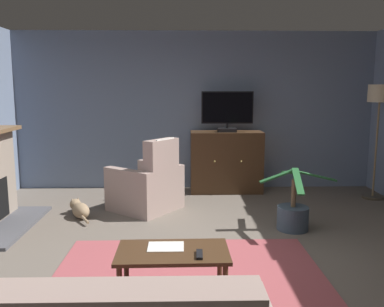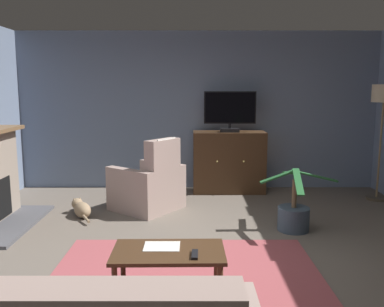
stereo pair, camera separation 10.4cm
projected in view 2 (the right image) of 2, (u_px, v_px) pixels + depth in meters
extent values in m
cube|color=#665B51|center=(204.00, 267.00, 4.05)|extent=(6.75, 7.01, 0.04)
cube|color=slate|center=(199.00, 111.00, 7.04)|extent=(6.75, 0.10, 2.69)
cube|color=#9E474C|center=(187.00, 285.00, 3.62)|extent=(2.55, 2.16, 0.01)
cube|color=#4C4C51|center=(16.00, 224.00, 5.20)|extent=(0.50, 1.56, 0.04)
cube|color=black|center=(230.00, 190.00, 6.90)|extent=(1.14, 0.41, 0.06)
cube|color=#422B19|center=(230.00, 162.00, 6.82)|extent=(1.20, 0.47, 1.02)
sphere|color=tan|center=(219.00, 162.00, 6.57)|extent=(0.03, 0.03, 0.03)
sphere|color=tan|center=(245.00, 162.00, 6.57)|extent=(0.03, 0.03, 0.03)
cube|color=black|center=(231.00, 130.00, 6.69)|extent=(0.31, 0.20, 0.06)
cylinder|color=black|center=(231.00, 126.00, 6.67)|extent=(0.04, 0.04, 0.08)
cube|color=black|center=(232.00, 108.00, 6.63)|extent=(0.85, 0.05, 0.53)
cube|color=black|center=(232.00, 108.00, 6.60)|extent=(0.81, 0.01, 0.49)
cube|color=#422B19|center=(170.00, 252.00, 3.33)|extent=(0.93, 0.52, 0.03)
cylinder|color=#422B19|center=(218.00, 266.00, 3.57)|extent=(0.04, 0.04, 0.40)
cylinder|color=#422B19|center=(125.00, 266.00, 3.56)|extent=(0.04, 0.04, 0.40)
cylinder|color=#422B19|center=(222.00, 289.00, 3.16)|extent=(0.04, 0.04, 0.40)
cylinder|color=#422B19|center=(116.00, 289.00, 3.15)|extent=(0.04, 0.04, 0.40)
cube|color=black|center=(196.00, 254.00, 3.21)|extent=(0.06, 0.17, 0.02)
cube|color=silver|center=(163.00, 246.00, 3.40)|extent=(0.30, 0.22, 0.01)
cube|color=#A3897F|center=(148.00, 194.00, 5.90)|extent=(0.99, 0.94, 0.44)
cube|color=#A3897F|center=(164.00, 161.00, 5.63)|extent=(0.48, 0.56, 0.61)
cube|color=#A3897F|center=(131.00, 192.00, 5.62)|extent=(0.73, 0.60, 0.64)
cube|color=#A3897F|center=(164.00, 183.00, 6.16)|extent=(0.73, 0.60, 0.64)
cube|color=white|center=(168.00, 147.00, 5.56)|extent=(0.23, 0.30, 0.24)
cylinder|color=#3D4C5B|center=(295.00, 219.00, 5.01)|extent=(0.39, 0.39, 0.29)
cylinder|color=brown|center=(296.00, 194.00, 4.96)|extent=(0.06, 0.06, 0.35)
cube|color=#235B2D|center=(318.00, 176.00, 4.93)|extent=(0.52, 0.09, 0.14)
cube|color=#235B2D|center=(292.00, 173.00, 5.14)|extent=(0.10, 0.44, 0.09)
cube|color=#235B2D|center=(279.00, 177.00, 4.92)|extent=(0.42, 0.09, 0.17)
cube|color=#235B2D|center=(300.00, 182.00, 4.66)|extent=(0.14, 0.52, 0.21)
ellipsoid|color=#937A5B|center=(84.00, 210.00, 5.53)|extent=(0.37, 0.41, 0.21)
sphere|color=#937A5B|center=(79.00, 203.00, 5.72)|extent=(0.16, 0.16, 0.16)
cone|color=#937A5B|center=(76.00, 199.00, 5.68)|extent=(0.04, 0.04, 0.04)
cone|color=#937A5B|center=(82.00, 198.00, 5.73)|extent=(0.04, 0.04, 0.04)
cylinder|color=#937A5B|center=(88.00, 219.00, 5.28)|extent=(0.15, 0.21, 0.06)
cylinder|color=#4C4233|center=(378.00, 198.00, 6.41)|extent=(0.32, 0.32, 0.04)
cylinder|color=olive|center=(382.00, 152.00, 6.29)|extent=(0.03, 0.03, 1.53)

